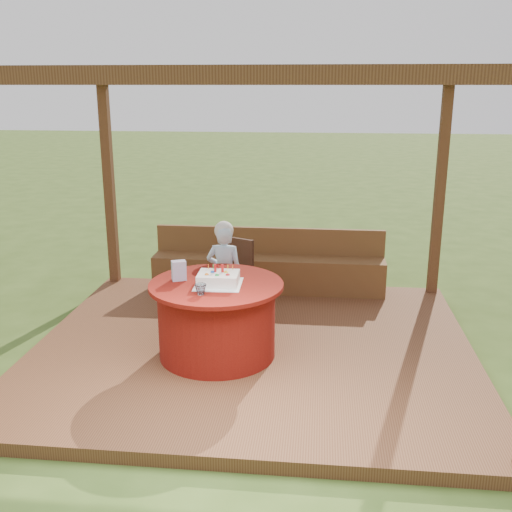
{
  "coord_description": "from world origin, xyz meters",
  "views": [
    {
      "loc": [
        0.65,
        -5.71,
        2.73
      ],
      "look_at": [
        0.0,
        0.25,
        1.0
      ],
      "focal_mm": 42.0,
      "sensor_mm": 36.0,
      "label": 1
    }
  ],
  "objects_px": {
    "drinking_glass": "(201,289)",
    "birthday_cake": "(218,279)",
    "chair": "(234,272)",
    "gift_bag": "(179,271)",
    "table": "(217,319)",
    "elderly_woman": "(225,271)",
    "bench": "(268,270)"
  },
  "relations": [
    {
      "from": "bench",
      "to": "table",
      "type": "height_order",
      "value": "bench"
    },
    {
      "from": "bench",
      "to": "elderly_woman",
      "type": "height_order",
      "value": "elderly_woman"
    },
    {
      "from": "table",
      "to": "drinking_glass",
      "type": "height_order",
      "value": "drinking_glass"
    },
    {
      "from": "elderly_woman",
      "to": "drinking_glass",
      "type": "height_order",
      "value": "elderly_woman"
    },
    {
      "from": "gift_bag",
      "to": "birthday_cake",
      "type": "bearing_deg",
      "value": -36.03
    },
    {
      "from": "chair",
      "to": "bench",
      "type": "bearing_deg",
      "value": 64.57
    },
    {
      "from": "drinking_glass",
      "to": "birthday_cake",
      "type": "bearing_deg",
      "value": 68.74
    },
    {
      "from": "drinking_glass",
      "to": "bench",
      "type": "bearing_deg",
      "value": 80.05
    },
    {
      "from": "table",
      "to": "bench",
      "type": "bearing_deg",
      "value": 80.72
    },
    {
      "from": "chair",
      "to": "birthday_cake",
      "type": "distance_m",
      "value": 1.39
    },
    {
      "from": "chair",
      "to": "elderly_woman",
      "type": "bearing_deg",
      "value": -96.93
    },
    {
      "from": "gift_bag",
      "to": "bench",
      "type": "bearing_deg",
      "value": 47.49
    },
    {
      "from": "chair",
      "to": "birthday_cake",
      "type": "height_order",
      "value": "birthday_cake"
    },
    {
      "from": "elderly_woman",
      "to": "gift_bag",
      "type": "relative_size",
      "value": 5.97
    },
    {
      "from": "birthday_cake",
      "to": "drinking_glass",
      "type": "xyz_separation_m",
      "value": [
        -0.11,
        -0.29,
        -0.01
      ]
    },
    {
      "from": "chair",
      "to": "drinking_glass",
      "type": "relative_size",
      "value": 7.95
    },
    {
      "from": "table",
      "to": "gift_bag",
      "type": "distance_m",
      "value": 0.6
    },
    {
      "from": "chair",
      "to": "gift_bag",
      "type": "distance_m",
      "value": 1.35
    },
    {
      "from": "chair",
      "to": "drinking_glass",
      "type": "height_order",
      "value": "drinking_glass"
    },
    {
      "from": "gift_bag",
      "to": "table",
      "type": "bearing_deg",
      "value": -30.19
    },
    {
      "from": "gift_bag",
      "to": "drinking_glass",
      "type": "distance_m",
      "value": 0.49
    },
    {
      "from": "elderly_woman",
      "to": "gift_bag",
      "type": "height_order",
      "value": "elderly_woman"
    },
    {
      "from": "chair",
      "to": "elderly_woman",
      "type": "xyz_separation_m",
      "value": [
        -0.05,
        -0.41,
        0.14
      ]
    },
    {
      "from": "birthday_cake",
      "to": "drinking_glass",
      "type": "height_order",
      "value": "birthday_cake"
    },
    {
      "from": "bench",
      "to": "birthday_cake",
      "type": "bearing_deg",
      "value": -98.25
    },
    {
      "from": "chair",
      "to": "elderly_woman",
      "type": "height_order",
      "value": "elderly_woman"
    },
    {
      "from": "elderly_woman",
      "to": "chair",
      "type": "bearing_deg",
      "value": 83.07
    },
    {
      "from": "table",
      "to": "elderly_woman",
      "type": "bearing_deg",
      "value": 94.03
    },
    {
      "from": "bench",
      "to": "birthday_cake",
      "type": "distance_m",
      "value": 2.15
    },
    {
      "from": "table",
      "to": "chair",
      "type": "xyz_separation_m",
      "value": [
        -0.01,
        1.29,
        0.08
      ]
    },
    {
      "from": "chair",
      "to": "elderly_woman",
      "type": "distance_m",
      "value": 0.43
    },
    {
      "from": "elderly_woman",
      "to": "birthday_cake",
      "type": "bearing_deg",
      "value": -84.32
    }
  ]
}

